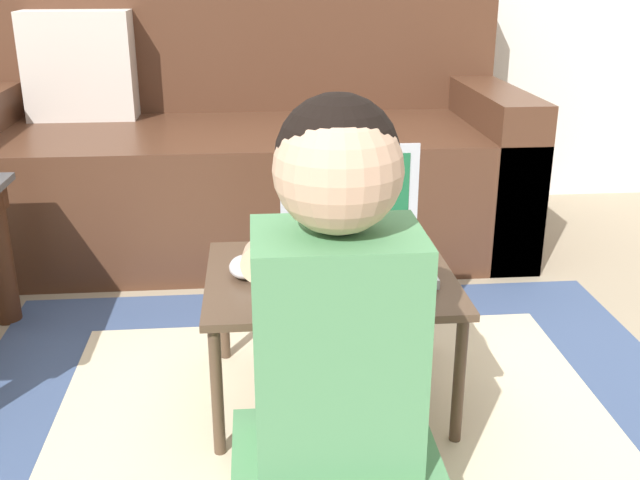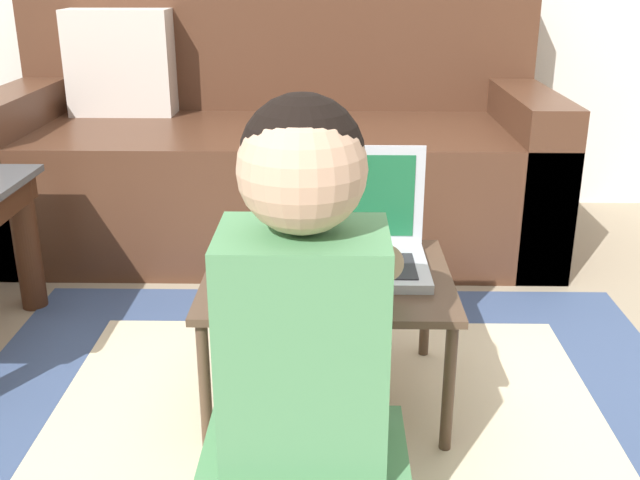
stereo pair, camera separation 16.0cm
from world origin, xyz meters
TOP-DOWN VIEW (x-y plane):
  - ground_plane at (0.00, 0.00)m, footprint 16.00×16.00m
  - area_rug at (0.03, -0.01)m, footprint 1.65×1.60m
  - couch at (-0.17, 1.29)m, footprint 1.84×0.80m
  - laptop_desk at (0.03, 0.21)m, footprint 0.52×0.43m
  - laptop at (0.09, 0.26)m, footprint 0.31×0.24m
  - computer_mouse at (-0.15, 0.22)m, footprint 0.07×0.10m
  - person_seated at (0.00, -0.22)m, footprint 0.34×0.44m

SIDE VIEW (x-z plane):
  - ground_plane at x=0.00m, z-range 0.00..0.00m
  - area_rug at x=0.03m, z-range 0.00..0.01m
  - laptop_desk at x=0.03m, z-range 0.12..0.42m
  - couch at x=-0.17m, z-range -0.13..0.71m
  - computer_mouse at x=-0.15m, z-range 0.30..0.34m
  - laptop at x=0.09m, z-range 0.22..0.47m
  - person_seated at x=0.00m, z-range -0.03..0.72m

